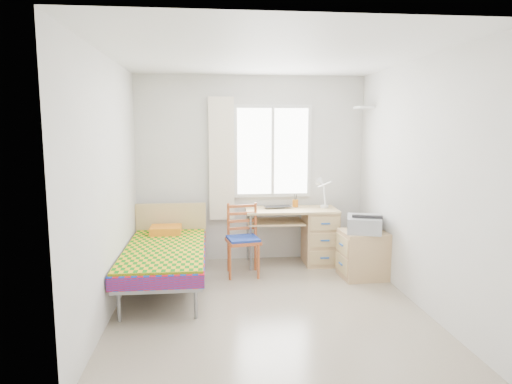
# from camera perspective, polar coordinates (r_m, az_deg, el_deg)

# --- Properties ---
(floor) EXTENTS (3.50, 3.50, 0.00)m
(floor) POSITION_cam_1_polar(r_m,az_deg,el_deg) (5.06, 1.35, -13.84)
(floor) COLOR #BCAD93
(floor) RESTS_ON ground
(ceiling) EXTENTS (3.50, 3.50, 0.00)m
(ceiling) POSITION_cam_1_polar(r_m,az_deg,el_deg) (4.74, 1.46, 16.72)
(ceiling) COLOR white
(ceiling) RESTS_ON wall_back
(wall_back) EXTENTS (3.20, 0.00, 3.20)m
(wall_back) POSITION_cam_1_polar(r_m,az_deg,el_deg) (6.46, -0.59, 2.88)
(wall_back) COLOR silver
(wall_back) RESTS_ON ground
(wall_left) EXTENTS (0.00, 3.50, 3.50)m
(wall_left) POSITION_cam_1_polar(r_m,az_deg,el_deg) (4.79, -17.94, 0.64)
(wall_left) COLOR silver
(wall_left) RESTS_ON ground
(wall_right) EXTENTS (0.00, 3.50, 3.50)m
(wall_right) POSITION_cam_1_polar(r_m,az_deg,el_deg) (5.18, 19.25, 1.12)
(wall_right) COLOR silver
(wall_right) RESTS_ON ground
(window) EXTENTS (1.10, 0.04, 1.30)m
(window) POSITION_cam_1_polar(r_m,az_deg,el_deg) (6.45, 2.09, 5.10)
(window) COLOR white
(window) RESTS_ON wall_back
(curtain) EXTENTS (0.35, 0.05, 1.70)m
(curtain) POSITION_cam_1_polar(r_m,az_deg,el_deg) (6.35, -4.32, 4.13)
(curtain) COLOR #F9EACE
(curtain) RESTS_ON wall_back
(floating_shelf) EXTENTS (0.20, 0.32, 0.03)m
(floating_shelf) POSITION_cam_1_polar(r_m,az_deg,el_deg) (6.41, 13.32, 10.24)
(floating_shelf) COLOR white
(floating_shelf) RESTS_ON wall_right
(bed) EXTENTS (0.94, 1.99, 0.86)m
(bed) POSITION_cam_1_polar(r_m,az_deg,el_deg) (5.54, -11.23, -7.44)
(bed) COLOR gray
(bed) RESTS_ON floor
(desk) EXTENTS (1.26, 0.61, 0.78)m
(desk) POSITION_cam_1_polar(r_m,az_deg,el_deg) (6.41, 7.36, -5.18)
(desk) COLOR tan
(desk) RESTS_ON floor
(chair) EXTENTS (0.46, 0.46, 0.92)m
(chair) POSITION_cam_1_polar(r_m,az_deg,el_deg) (5.89, -1.59, -5.38)
(chair) COLOR #AD4D21
(chair) RESTS_ON floor
(cabinet) EXTENTS (0.57, 0.51, 0.60)m
(cabinet) POSITION_cam_1_polar(r_m,az_deg,el_deg) (5.96, 13.19, -7.59)
(cabinet) COLOR tan
(cabinet) RESTS_ON floor
(printer) EXTENTS (0.53, 0.57, 0.20)m
(printer) POSITION_cam_1_polar(r_m,az_deg,el_deg) (5.85, 13.34, -3.87)
(printer) COLOR #AEB1B6
(printer) RESTS_ON cabinet
(laptop) EXTENTS (0.40, 0.28, 0.03)m
(laptop) POSITION_cam_1_polar(r_m,az_deg,el_deg) (6.25, 2.86, -1.98)
(laptop) COLOR black
(laptop) RESTS_ON desk
(pen_cup) EXTENTS (0.10, 0.10, 0.10)m
(pen_cup) POSITION_cam_1_polar(r_m,az_deg,el_deg) (6.41, 4.93, -1.42)
(pen_cup) COLOR orange
(pen_cup) RESTS_ON desk
(task_lamp) EXTENTS (0.24, 0.33, 0.44)m
(task_lamp) POSITION_cam_1_polar(r_m,az_deg,el_deg) (6.23, 8.30, 0.36)
(task_lamp) COLOR white
(task_lamp) RESTS_ON desk
(book) EXTENTS (0.23, 0.28, 0.02)m
(book) POSITION_cam_1_polar(r_m,az_deg,el_deg) (6.28, 3.06, -3.84)
(book) COLOR gray
(book) RESTS_ON desk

